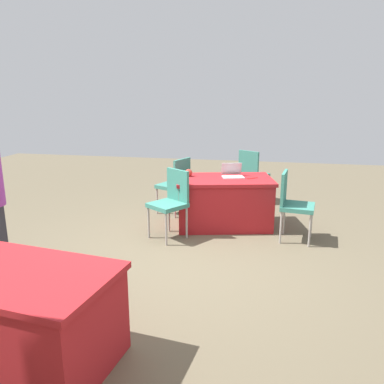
% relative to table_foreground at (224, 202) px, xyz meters
% --- Properties ---
extents(ground_plane, '(14.40, 14.40, 0.00)m').
position_rel_table_foreground_xyz_m(ground_plane, '(0.36, 1.40, -0.38)').
color(ground_plane, brown).
extents(table_foreground, '(1.60, 1.15, 0.75)m').
position_rel_table_foreground_xyz_m(table_foreground, '(0.00, 0.00, 0.00)').
color(table_foreground, '#AD1E23').
rests_on(table_foreground, ground).
extents(table_mid_left, '(1.57, 1.05, 0.75)m').
position_rel_table_foreground_xyz_m(table_mid_left, '(1.17, 3.39, 0.00)').
color(table_mid_left, '#AD1E23').
rests_on(table_mid_left, ground).
extents(chair_near_front, '(0.50, 0.50, 0.97)m').
position_rel_table_foreground_xyz_m(chair_near_front, '(-0.99, 0.41, 0.18)').
color(chair_near_front, '#9E9993').
rests_on(chair_near_front, ground).
extents(chair_tucked_left, '(0.61, 0.61, 0.97)m').
position_rel_table_foreground_xyz_m(chair_tucked_left, '(0.68, 0.62, 0.18)').
color(chair_tucked_left, '#9E9993').
rests_on(chair_tucked_left, ground).
extents(chair_tucked_right, '(0.58, 0.58, 0.96)m').
position_rel_table_foreground_xyz_m(chair_tucked_right, '(0.86, -0.44, 0.17)').
color(chair_tucked_right, '#9E9993').
rests_on(chair_tucked_right, ground).
extents(chair_aisle, '(0.60, 0.60, 0.98)m').
position_rel_table_foreground_xyz_m(chair_aisle, '(-0.36, -1.45, 0.19)').
color(chair_aisle, '#9E9993').
rests_on(chair_aisle, ground).
extents(laptop_silver, '(0.39, 0.37, 0.21)m').
position_rel_table_foreground_xyz_m(laptop_silver, '(-0.11, -0.10, 0.41)').
color(laptop_silver, silver).
rests_on(laptop_silver, table_foreground).
extents(yarn_ball, '(0.11, 0.11, 0.11)m').
position_rel_table_foreground_xyz_m(yarn_ball, '(0.56, -0.02, 0.43)').
color(yarn_ball, '#B2382D').
rests_on(yarn_ball, table_foreground).
extents(scissors_red, '(0.17, 0.13, 0.01)m').
position_rel_table_foreground_xyz_m(scissors_red, '(-0.41, -0.07, 0.38)').
color(scissors_red, red).
rests_on(scissors_red, table_foreground).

